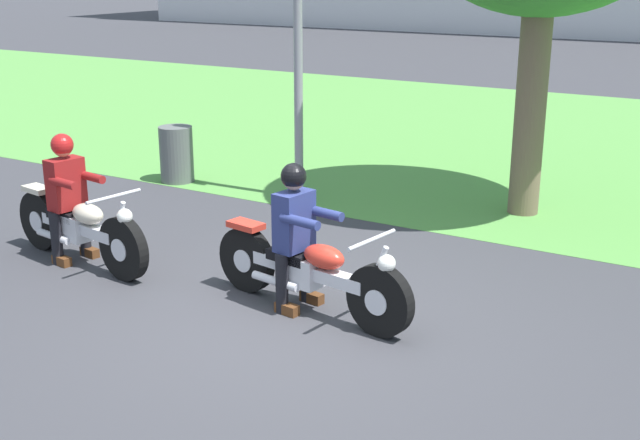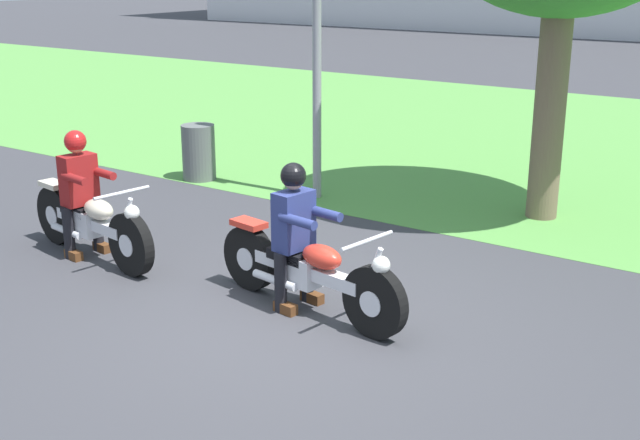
{
  "view_description": "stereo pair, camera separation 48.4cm",
  "coord_description": "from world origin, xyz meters",
  "px_view_note": "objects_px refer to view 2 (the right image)",
  "views": [
    {
      "loc": [
        3.75,
        -5.75,
        3.15
      ],
      "look_at": [
        0.0,
        0.5,
        0.85
      ],
      "focal_mm": 45.92,
      "sensor_mm": 36.0,
      "label": 1
    },
    {
      "loc": [
        4.15,
        -5.49,
        3.15
      ],
      "look_at": [
        0.0,
        0.5,
        0.85
      ],
      "focal_mm": 45.92,
      "sensor_mm": 36.0,
      "label": 2
    }
  ],
  "objects_px": {
    "rider_lead": "(295,224)",
    "motorcycle_follow": "(91,223)",
    "motorcycle_lead": "(308,272)",
    "rider_follow": "(80,183)",
    "trash_can": "(199,152)"
  },
  "relations": [
    {
      "from": "rider_lead",
      "to": "motorcycle_follow",
      "type": "height_order",
      "value": "rider_lead"
    },
    {
      "from": "motorcycle_lead",
      "to": "rider_follow",
      "type": "xyz_separation_m",
      "value": [
        -2.98,
        -0.14,
        0.43
      ]
    },
    {
      "from": "motorcycle_follow",
      "to": "trash_can",
      "type": "bearing_deg",
      "value": 122.23
    },
    {
      "from": "motorcycle_lead",
      "to": "trash_can",
      "type": "distance_m",
      "value": 5.23
    },
    {
      "from": "motorcycle_follow",
      "to": "rider_lead",
      "type": "bearing_deg",
      "value": 13.09
    },
    {
      "from": "motorcycle_lead",
      "to": "trash_can",
      "type": "xyz_separation_m",
      "value": [
        -4.23,
        3.08,
        0.02
      ]
    },
    {
      "from": "motorcycle_follow",
      "to": "trash_can",
      "type": "distance_m",
      "value": 3.55
    },
    {
      "from": "rider_lead",
      "to": "motorcycle_follow",
      "type": "bearing_deg",
      "value": -166.91
    },
    {
      "from": "rider_lead",
      "to": "rider_follow",
      "type": "relative_size",
      "value": 0.99
    },
    {
      "from": "motorcycle_lead",
      "to": "rider_lead",
      "type": "distance_m",
      "value": 0.46
    },
    {
      "from": "rider_lead",
      "to": "trash_can",
      "type": "bearing_deg",
      "value": 151.85
    },
    {
      "from": "motorcycle_lead",
      "to": "motorcycle_follow",
      "type": "height_order",
      "value": "motorcycle_follow"
    },
    {
      "from": "rider_lead",
      "to": "rider_follow",
      "type": "height_order",
      "value": "rider_follow"
    },
    {
      "from": "rider_follow",
      "to": "motorcycle_lead",
      "type": "bearing_deg",
      "value": 11.54
    },
    {
      "from": "rider_lead",
      "to": "trash_can",
      "type": "xyz_separation_m",
      "value": [
        -4.06,
        3.06,
        -0.41
      ]
    }
  ]
}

